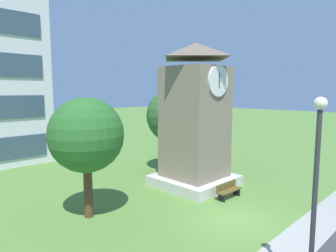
{
  "coord_description": "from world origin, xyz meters",
  "views": [
    {
      "loc": [
        -11.53,
        -7.18,
        6.06
      ],
      "look_at": [
        1.41,
        5.75,
        3.87
      ],
      "focal_mm": 31.56,
      "sensor_mm": 36.0,
      "label": 1
    }
  ],
  "objects_px": {
    "park_bench": "(228,190)",
    "street_lamp": "(316,178)",
    "tree_by_building": "(86,136)",
    "tree_streetside": "(174,116)",
    "clock_tower": "(195,124)"
  },
  "relations": [
    {
      "from": "street_lamp",
      "to": "tree_streetside",
      "type": "distance_m",
      "value": 14.55
    },
    {
      "from": "clock_tower",
      "to": "tree_by_building",
      "type": "bearing_deg",
      "value": 176.58
    },
    {
      "from": "park_bench",
      "to": "tree_by_building",
      "type": "height_order",
      "value": "tree_by_building"
    },
    {
      "from": "park_bench",
      "to": "street_lamp",
      "type": "distance_m",
      "value": 8.88
    },
    {
      "from": "street_lamp",
      "to": "tree_by_building",
      "type": "distance_m",
      "value": 9.79
    },
    {
      "from": "street_lamp",
      "to": "tree_by_building",
      "type": "xyz_separation_m",
      "value": [
        -1.52,
        9.67,
        0.31
      ]
    },
    {
      "from": "clock_tower",
      "to": "tree_by_building",
      "type": "relative_size",
      "value": 1.56
    },
    {
      "from": "clock_tower",
      "to": "street_lamp",
      "type": "xyz_separation_m",
      "value": [
        -5.89,
        -9.22,
        -0.31
      ]
    },
    {
      "from": "park_bench",
      "to": "clock_tower",
      "type": "bearing_deg",
      "value": 80.15
    },
    {
      "from": "clock_tower",
      "to": "park_bench",
      "type": "distance_m",
      "value": 4.59
    },
    {
      "from": "street_lamp",
      "to": "tree_by_building",
      "type": "relative_size",
      "value": 1.02
    },
    {
      "from": "park_bench",
      "to": "street_lamp",
      "type": "height_order",
      "value": "street_lamp"
    },
    {
      "from": "street_lamp",
      "to": "tree_by_building",
      "type": "bearing_deg",
      "value": 98.91
    },
    {
      "from": "park_bench",
      "to": "tree_streetside",
      "type": "relative_size",
      "value": 0.29
    },
    {
      "from": "park_bench",
      "to": "street_lamp",
      "type": "xyz_separation_m",
      "value": [
        -5.38,
        -6.3,
        3.2
      ]
    }
  ]
}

